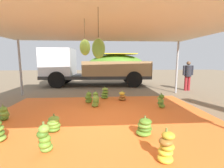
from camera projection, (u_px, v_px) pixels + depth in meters
ground_plane at (102, 95)px, 7.65m from camera, size 40.00×40.00×0.00m
tarp_orange at (102, 117)px, 4.69m from camera, size 6.65×5.26×0.01m
tent_canopy at (102, 25)px, 4.21m from camera, size 8.00×7.00×2.65m
banana_bunch_0 at (105, 94)px, 6.94m from camera, size 0.43×0.43×0.54m
banana_bunch_1 at (161, 101)px, 5.59m from camera, size 0.31×0.31×0.52m
banana_bunch_2 at (144, 127)px, 3.52m from camera, size 0.45×0.45×0.45m
banana_bunch_3 at (54, 124)px, 3.71m from camera, size 0.42×0.40×0.43m
banana_bunch_5 at (89, 98)px, 6.21m from camera, size 0.36×0.35×0.48m
banana_bunch_6 at (4, 114)px, 4.41m from camera, size 0.31×0.33×0.45m
banana_bunch_7 at (166, 148)px, 2.60m from camera, size 0.36×0.36×0.58m
banana_bunch_8 at (95, 102)px, 5.71m from camera, size 0.32×0.31×0.45m
banana_bunch_9 at (96, 99)px, 6.06m from camera, size 0.34×0.34×0.52m
banana_bunch_10 at (45, 140)px, 2.86m from camera, size 0.31×0.33×0.58m
banana_bunch_11 at (122, 96)px, 6.63m from camera, size 0.44×0.43×0.42m
cargo_truck_main at (95, 66)px, 10.62m from camera, size 6.95×2.61×2.40m
worker_0 at (188, 74)px, 8.74m from camera, size 0.59×0.36×1.61m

